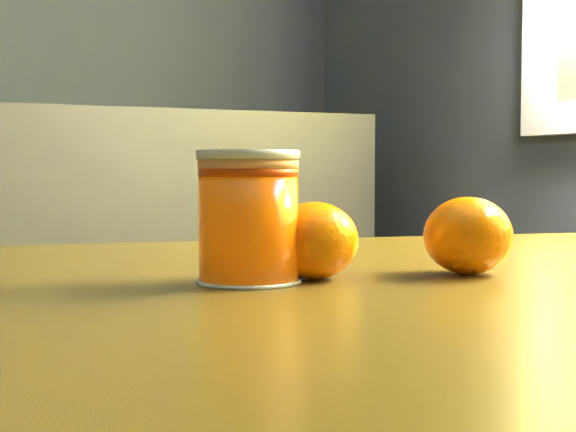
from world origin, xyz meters
name	(u,v)px	position (x,y,z in m)	size (l,w,h in m)	color
table	(343,405)	(0.88, 0.03, 0.61)	(1.03, 0.81, 0.70)	brown
juice_glass	(248,218)	(0.82, 0.05, 0.74)	(0.07, 0.07, 0.09)	#DB5304
orange_front	(314,240)	(0.87, 0.04, 0.72)	(0.06, 0.06, 0.06)	orange
orange_back	(468,236)	(0.98, 0.02, 0.73)	(0.07, 0.07, 0.06)	orange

